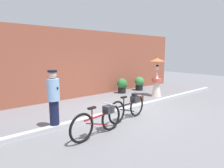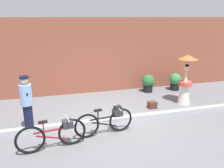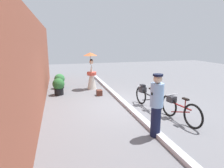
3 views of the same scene
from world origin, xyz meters
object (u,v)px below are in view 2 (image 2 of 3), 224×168
object	(u,v)px
bicycle_far_side	(107,120)
backpack_on_pavement	(152,105)
person_with_parasol	(186,81)
person_officer	(27,102)
potted_plant_small	(148,83)
bicycle_near_officer	(54,134)
potted_plant_by_door	(175,81)

from	to	relation	value
bicycle_far_side	backpack_on_pavement	world-z (taller)	bicycle_far_side
bicycle_far_side	person_with_parasol	xyz separation A→B (m)	(3.47, 1.52, 0.49)
bicycle_far_side	person_with_parasol	distance (m)	3.82
person_officer	potted_plant_small	world-z (taller)	person_officer
potted_plant_small	backpack_on_pavement	xyz separation A→B (m)	(-0.63, -1.80, -0.30)
bicycle_near_officer	person_officer	xyz separation A→B (m)	(-0.70, 1.18, 0.48)
person_officer	backpack_on_pavement	world-z (taller)	person_officer
person_officer	backpack_on_pavement	distance (m)	4.37
bicycle_far_side	person_officer	xyz separation A→B (m)	(-2.18, 0.80, 0.47)
potted_plant_small	person_officer	bearing A→B (deg)	-153.85
person_officer	person_with_parasol	world-z (taller)	person_with_parasol
bicycle_near_officer	bicycle_far_side	world-z (taller)	bicycle_near_officer
bicycle_far_side	potted_plant_by_door	bearing A→B (deg)	37.89
bicycle_near_officer	bicycle_far_side	xyz separation A→B (m)	(1.48, 0.38, 0.01)
person_with_parasol	potted_plant_small	world-z (taller)	person_with_parasol
bicycle_near_officer	potted_plant_by_door	xyz separation A→B (m)	(5.51, 3.52, 0.01)
person_officer	backpack_on_pavement	bearing A→B (deg)	8.07
bicycle_near_officer	potted_plant_small	world-z (taller)	bicycle_near_officer
potted_plant_small	bicycle_far_side	bearing A→B (deg)	-130.33
person_officer	potted_plant_by_door	xyz separation A→B (m)	(6.21, 2.34, -0.47)
bicycle_far_side	person_officer	world-z (taller)	person_officer
bicycle_near_officer	person_officer	bearing A→B (deg)	120.72
potted_plant_small	bicycle_near_officer	bearing A→B (deg)	-139.53
person_with_parasol	potted_plant_small	bearing A→B (deg)	114.29
person_with_parasol	bicycle_near_officer	bearing A→B (deg)	-158.99
person_with_parasol	backpack_on_pavement	size ratio (longest dim) A/B	6.15
bicycle_far_side	person_officer	distance (m)	2.37
person_with_parasol	potted_plant_small	distance (m)	1.90
person_with_parasol	person_officer	bearing A→B (deg)	-172.69
bicycle_far_side	bicycle_near_officer	bearing A→B (deg)	-165.55
potted_plant_by_door	backpack_on_pavement	bearing A→B (deg)	-138.28
potted_plant_by_door	potted_plant_small	distance (m)	1.32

